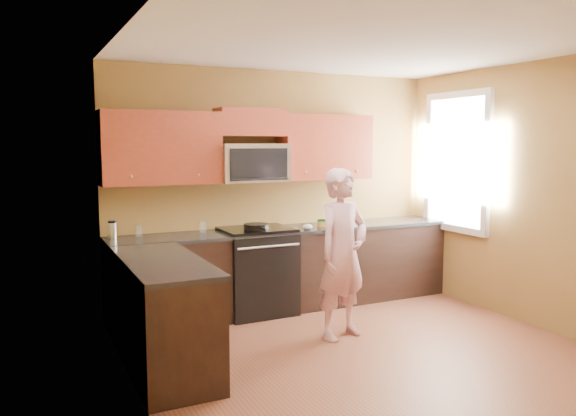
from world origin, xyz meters
TOP-DOWN VIEW (x-y plane):
  - floor at (0.00, 0.00)m, footprint 4.00×4.00m
  - ceiling at (0.00, 0.00)m, footprint 4.00×4.00m
  - wall_back at (0.00, 2.00)m, footprint 4.00×0.00m
  - wall_left at (-2.00, 0.00)m, footprint 0.00×4.00m
  - wall_right at (2.00, 0.00)m, footprint 0.00×4.00m
  - cabinet_back_run at (0.00, 1.70)m, footprint 4.00×0.60m
  - cabinet_left_run at (-1.70, 0.60)m, footprint 0.60×1.60m
  - countertop_back at (0.00, 1.69)m, footprint 4.00×0.62m
  - countertop_left at (-1.69, 0.60)m, footprint 0.62×1.60m
  - stove at (-0.40, 1.68)m, footprint 0.76×0.65m
  - microwave at (-0.40, 1.80)m, footprint 0.76×0.40m
  - upper_cab_left at (-1.39, 1.83)m, footprint 1.22×0.33m
  - upper_cab_right at (0.54, 1.83)m, footprint 1.12×0.33m
  - upper_cab_over_mw at (-0.40, 1.83)m, footprint 0.76×0.33m
  - window at (1.98, 1.20)m, footprint 0.06×1.06m
  - woman at (0.04, 0.60)m, footprint 0.68×0.54m
  - frying_pan at (-0.43, 1.60)m, footprint 0.31×0.49m
  - butter_tub at (0.41, 1.64)m, footprint 0.14×0.14m
  - toast_slice at (-0.02, 1.56)m, footprint 0.13×0.13m
  - napkin_a at (0.15, 1.52)m, footprint 0.12×0.13m
  - napkin_b at (0.54, 1.70)m, footprint 0.16×0.17m
  - dish_towel at (0.65, 1.56)m, footprint 0.32×0.26m
  - travel_mug at (-1.90, 1.86)m, footprint 0.10×0.10m
  - glass_a at (-1.63, 1.86)m, footprint 0.08×0.08m
  - glass_c at (-0.97, 1.80)m, footprint 0.08×0.08m

SIDE VIEW (x-z plane):
  - floor at x=0.00m, z-range 0.00..0.00m
  - cabinet_back_run at x=0.00m, z-range 0.00..0.88m
  - cabinet_left_run at x=-1.70m, z-range 0.00..0.88m
  - stove at x=-0.40m, z-range 0.00..0.95m
  - woman at x=0.04m, z-range 0.00..1.64m
  - countertop_back at x=0.00m, z-range 0.88..0.92m
  - countertop_left at x=-1.69m, z-range 0.88..0.92m
  - butter_tub at x=0.41m, z-range 0.87..0.97m
  - travel_mug at x=-1.90m, z-range 0.83..1.01m
  - toast_slice at x=-0.02m, z-range 0.92..0.93m
  - dish_towel at x=0.65m, z-range 0.92..0.97m
  - frying_pan at x=-0.43m, z-range 0.92..0.98m
  - napkin_a at x=0.15m, z-range 0.92..0.98m
  - napkin_b at x=0.54m, z-range 0.92..0.99m
  - glass_a at x=-1.63m, z-range 0.92..1.04m
  - glass_c at x=-0.97m, z-range 0.92..1.04m
  - wall_back at x=0.00m, z-range -0.65..3.35m
  - wall_left at x=-2.00m, z-range -0.65..3.35m
  - wall_right at x=2.00m, z-range -0.65..3.35m
  - microwave at x=-0.40m, z-range 1.24..1.66m
  - upper_cab_left at x=-1.39m, z-range 1.07..1.82m
  - upper_cab_right at x=0.54m, z-range 1.07..1.82m
  - window at x=1.98m, z-range 0.82..2.48m
  - upper_cab_over_mw at x=-0.40m, z-range 1.95..2.25m
  - ceiling at x=0.00m, z-range 2.70..2.70m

